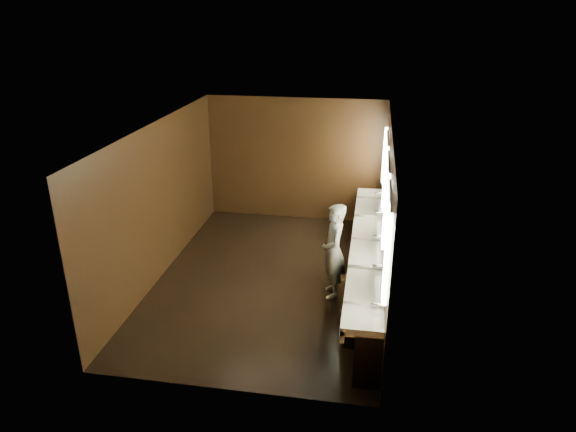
# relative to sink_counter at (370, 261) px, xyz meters

# --- Properties ---
(floor) EXTENTS (6.00, 6.00, 0.00)m
(floor) POSITION_rel_sink_counter_xyz_m (-1.79, 0.00, -0.50)
(floor) COLOR black
(floor) RESTS_ON ground
(ceiling) EXTENTS (4.00, 6.00, 0.02)m
(ceiling) POSITION_rel_sink_counter_xyz_m (-1.79, 0.00, 2.30)
(ceiling) COLOR #2D2D2B
(ceiling) RESTS_ON wall_back
(wall_back) EXTENTS (4.00, 0.02, 2.80)m
(wall_back) POSITION_rel_sink_counter_xyz_m (-1.79, 3.00, 0.90)
(wall_back) COLOR black
(wall_back) RESTS_ON floor
(wall_front) EXTENTS (4.00, 0.02, 2.80)m
(wall_front) POSITION_rel_sink_counter_xyz_m (-1.79, -3.00, 0.90)
(wall_front) COLOR black
(wall_front) RESTS_ON floor
(wall_left) EXTENTS (0.02, 6.00, 2.80)m
(wall_left) POSITION_rel_sink_counter_xyz_m (-3.79, 0.00, 0.90)
(wall_left) COLOR black
(wall_left) RESTS_ON floor
(wall_right) EXTENTS (0.02, 6.00, 2.80)m
(wall_right) POSITION_rel_sink_counter_xyz_m (0.21, 0.00, 0.90)
(wall_right) COLOR black
(wall_right) RESTS_ON floor
(sink_counter) EXTENTS (0.55, 5.40, 1.01)m
(sink_counter) POSITION_rel_sink_counter_xyz_m (0.00, 0.00, 0.00)
(sink_counter) COLOR black
(sink_counter) RESTS_ON floor
(mirror_band) EXTENTS (0.06, 5.03, 1.15)m
(mirror_band) POSITION_rel_sink_counter_xyz_m (0.19, -0.00, 1.25)
(mirror_band) COLOR #FDF6CB
(mirror_band) RESTS_ON wall_right
(person) EXTENTS (0.49, 0.66, 1.66)m
(person) POSITION_rel_sink_counter_xyz_m (-0.61, -0.38, 0.34)
(person) COLOR #8FAED5
(person) RESTS_ON floor
(trash_bin) EXTENTS (0.42, 0.42, 0.53)m
(trash_bin) POSITION_rel_sink_counter_xyz_m (-0.22, -1.71, -0.23)
(trash_bin) COLOR black
(trash_bin) RESTS_ON floor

